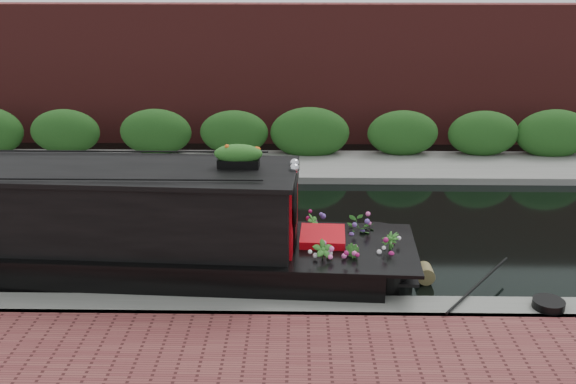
{
  "coord_description": "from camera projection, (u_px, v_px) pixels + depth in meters",
  "views": [
    {
      "loc": [
        1.8,
        -11.76,
        5.05
      ],
      "look_at": [
        1.6,
        -0.6,
        1.07
      ],
      "focal_mm": 40.0,
      "sensor_mm": 36.0,
      "label": 1
    }
  ],
  "objects": [
    {
      "name": "far_hedge",
      "position": [
        234.0,
        159.0,
        17.6
      ],
      "size": [
        40.0,
        1.1,
        2.8
      ],
      "primitive_type": "cube",
      "color": "#1F4C19",
      "rests_on": "ground"
    },
    {
      "name": "coiled_mooring_rope",
      "position": [
        549.0,
        304.0,
        9.47
      ],
      "size": [
        0.47,
        0.47,
        0.12
      ],
      "primitive_type": "cylinder",
      "color": "black",
      "rests_on": "near_bank_coping"
    },
    {
      "name": "near_bank_coping",
      "position": [
        179.0,
        318.0,
        9.69
      ],
      "size": [
        40.0,
        0.6,
        0.5
      ],
      "primitive_type": "cube",
      "color": "slate",
      "rests_on": "ground"
    },
    {
      "name": "far_bank_path",
      "position": [
        230.0,
        169.0,
        16.76
      ],
      "size": [
        40.0,
        2.4,
        0.34
      ],
      "primitive_type": "cube",
      "color": "slate",
      "rests_on": "ground"
    },
    {
      "name": "far_brick_wall",
      "position": [
        240.0,
        139.0,
        19.58
      ],
      "size": [
        40.0,
        1.0,
        8.0
      ],
      "primitive_type": "cube",
      "color": "#5C201F",
      "rests_on": "ground"
    },
    {
      "name": "rope_fender",
      "position": [
        425.0,
        273.0,
        10.77
      ],
      "size": [
        0.29,
        0.35,
        0.29
      ],
      "primitive_type": "cylinder",
      "rotation": [
        1.57,
        0.0,
        0.0
      ],
      "color": "olive",
      "rests_on": "ground"
    },
    {
      "name": "narrowboat",
      "position": [
        67.0,
        237.0,
        10.67
      ],
      "size": [
        11.08,
        2.49,
        2.58
      ],
      "rotation": [
        0.0,
        0.0,
        -0.05
      ],
      "color": "black",
      "rests_on": "ground"
    },
    {
      "name": "ground",
      "position": [
        209.0,
        232.0,
        12.8
      ],
      "size": [
        80.0,
        80.0,
        0.0
      ],
      "primitive_type": "plane",
      "color": "black",
      "rests_on": "ground"
    }
  ]
}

